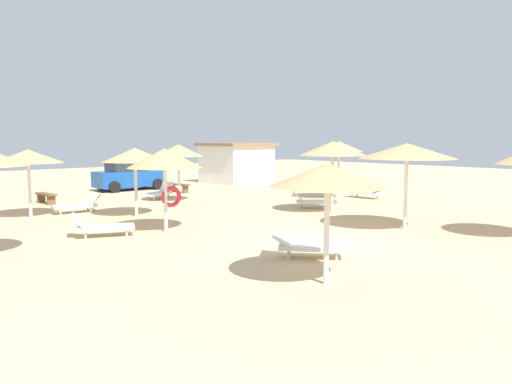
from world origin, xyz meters
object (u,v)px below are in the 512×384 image
(lounger_2, at_px, (78,205))
(lounger_4, at_px, (307,246))
(parasol_2, at_px, (28,157))
(lounger_1, at_px, (313,201))
(parasol_9, at_px, (407,151))
(lounger_3, at_px, (367,192))
(lounger_0, at_px, (101,226))
(beach_cabana, at_px, (236,163))
(parasol_1, at_px, (333,149))
(parasol_5, at_px, (178,151))
(parked_car, at_px, (129,176))
(parasol_0, at_px, (165,159))
(bench_1, at_px, (46,196))
(bench_2, at_px, (179,186))
(parasol_3, at_px, (339,147))
(parasol_4, at_px, (327,176))
(parasol_6, at_px, (135,155))
(lounger_5, at_px, (159,192))

(lounger_2, relative_size, lounger_4, 1.04)
(parasol_2, bearing_deg, lounger_1, -29.43)
(parasol_9, height_order, lounger_3, parasol_9)
(lounger_0, distance_m, beach_cabana, 18.90)
(parasol_1, relative_size, lounger_4, 1.56)
(parasol_5, xyz_separation_m, parked_car, (0.86, 6.57, -1.62))
(parasol_0, relative_size, lounger_0, 1.38)
(parasol_5, height_order, bench_1, parasol_5)
(bench_2, height_order, beach_cabana, beach_cabana)
(parasol_3, bearing_deg, parasol_4, -142.71)
(parasol_9, distance_m, lounger_0, 10.09)
(lounger_1, bearing_deg, lounger_3, 6.37)
(parked_car, xyz_separation_m, beach_cabana, (7.70, -0.63, 0.55))
(parasol_0, distance_m, parasol_3, 11.15)
(parasol_1, distance_m, lounger_3, 6.02)
(lounger_2, relative_size, parked_car, 0.48)
(parasol_3, height_order, parked_car, parasol_3)
(lounger_2, height_order, bench_2, lounger_2)
(bench_2, distance_m, beach_cabana, 6.82)
(bench_2, bearing_deg, parasol_9, -92.68)
(parasol_3, xyz_separation_m, parasol_6, (-10.22, 1.78, -0.22))
(parasol_0, distance_m, parasol_1, 7.23)
(lounger_1, xyz_separation_m, lounger_4, (-6.88, -5.79, -0.01))
(lounger_0, height_order, lounger_2, lounger_0)
(bench_1, bearing_deg, parasol_1, -54.80)
(parasol_1, bearing_deg, beach_cabana, 65.61)
(parasol_9, relative_size, parked_car, 0.78)
(bench_2, relative_size, parked_car, 0.38)
(parasol_5, distance_m, bench_2, 4.68)
(lounger_0, bearing_deg, parasol_9, -34.90)
(lounger_2, xyz_separation_m, parked_car, (5.85, 6.69, 0.50))
(lounger_2, relative_size, beach_cabana, 0.46)
(parasol_1, distance_m, lounger_0, 9.52)
(parasol_1, height_order, lounger_3, parasol_1)
(parasol_4, xyz_separation_m, lounger_4, (1.41, 1.79, -1.96))
(lounger_2, height_order, lounger_5, lounger_5)
(beach_cabana, bearing_deg, lounger_5, -153.68)
(lounger_0, distance_m, lounger_4, 6.63)
(parasol_3, distance_m, parasol_4, 14.70)
(parasol_2, xyz_separation_m, parasol_3, (13.35, -4.28, 0.26))
(parasol_1, relative_size, bench_1, 1.91)
(parasol_6, xyz_separation_m, lounger_1, (6.81, -3.11, -2.06))
(lounger_1, xyz_separation_m, bench_1, (-8.06, 9.33, 0.03))
(parasol_5, height_order, parked_car, parasol_5)
(parasol_0, distance_m, bench_1, 9.87)
(lounger_4, distance_m, beach_cabana, 21.42)
(parasol_9, relative_size, lounger_4, 1.69)
(bench_2, bearing_deg, lounger_1, -84.91)
(lounger_3, relative_size, lounger_4, 1.02)
(parasol_3, bearing_deg, lounger_4, -145.33)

